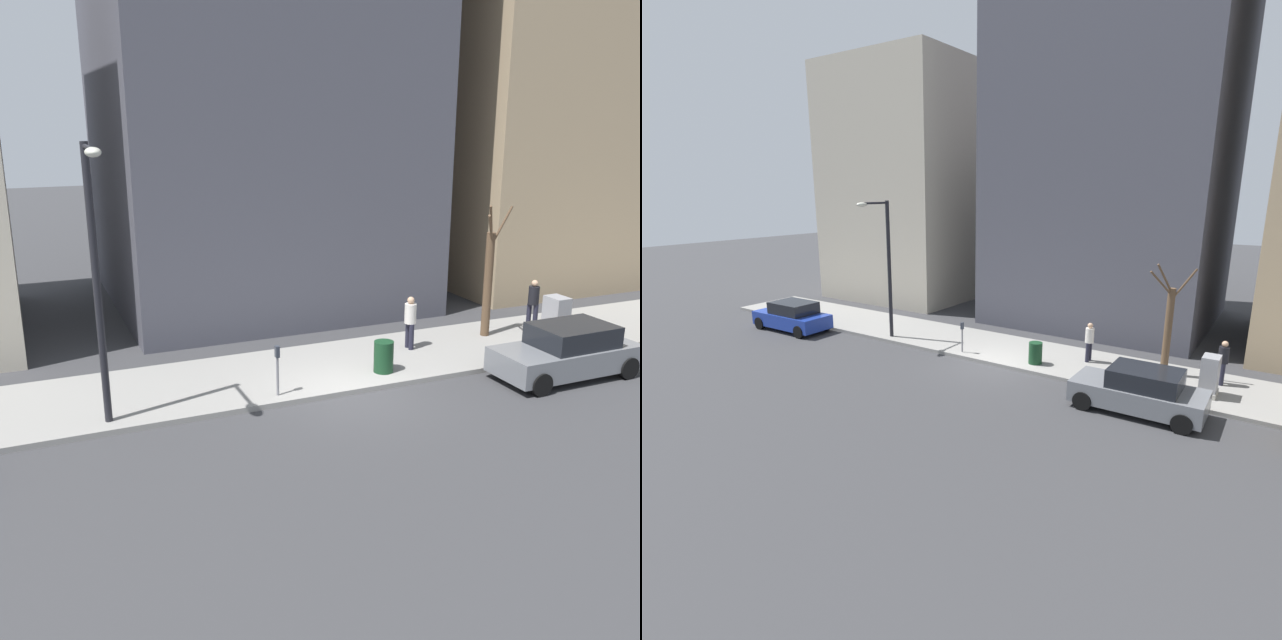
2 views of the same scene
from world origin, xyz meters
TOP-DOWN VIEW (x-y plane):
  - ground_plane at (0.00, 0.00)m, footprint 120.00×120.00m
  - sidewalk at (2.00, 0.00)m, footprint 4.00×36.00m
  - parked_car_grey at (-1.14, -6.27)m, footprint 1.96×4.22m
  - parking_meter at (0.45, 1.83)m, footprint 0.14×0.10m
  - utility_box at (1.30, -7.98)m, footprint 0.83×0.60m
  - streetlamp at (0.28, 6.09)m, footprint 1.97×0.32m
  - bare_tree at (2.58, -6.21)m, footprint 0.90×1.50m
  - trash_bin at (0.90, -1.52)m, footprint 0.56×0.56m
  - pedestrian_near_meter at (2.69, -8.20)m, footprint 0.38×0.36m
  - pedestrian_midblock at (2.40, -3.24)m, footprint 0.40×0.36m

SIDE VIEW (x-z plane):
  - ground_plane at x=0.00m, z-range 0.00..0.00m
  - sidewalk at x=2.00m, z-range 0.00..0.15m
  - trash_bin at x=0.90m, z-range 0.15..1.05m
  - parked_car_grey at x=-1.14m, z-range -0.02..1.50m
  - utility_box at x=1.30m, z-range 0.13..1.56m
  - parking_meter at x=0.45m, z-range 0.30..1.65m
  - pedestrian_near_meter at x=2.69m, z-range 0.26..1.92m
  - pedestrian_midblock at x=2.40m, z-range 0.26..1.92m
  - bare_tree at x=2.58m, z-range -0.15..4.21m
  - streetlamp at x=0.28m, z-range 0.77..7.27m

